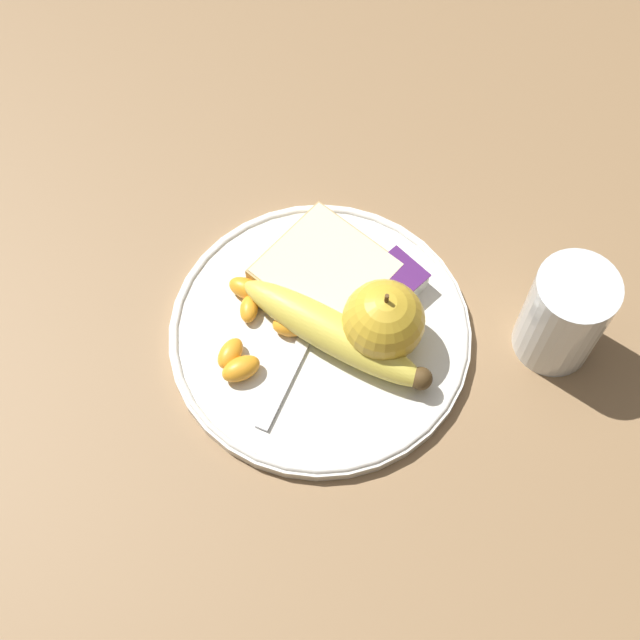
# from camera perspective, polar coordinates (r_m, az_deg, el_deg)

# --- Properties ---
(ground_plane) EXTENTS (3.00, 3.00, 0.00)m
(ground_plane) POSITION_cam_1_polar(r_m,az_deg,el_deg) (0.80, 0.00, -1.04)
(ground_plane) COLOR olive
(plate) EXTENTS (0.27, 0.27, 0.01)m
(plate) POSITION_cam_1_polar(r_m,az_deg,el_deg) (0.79, 0.00, -0.79)
(plate) COLOR silver
(plate) RESTS_ON ground_plane
(juice_glass) EXTENTS (0.07, 0.07, 0.10)m
(juice_glass) POSITION_cam_1_polar(r_m,az_deg,el_deg) (0.78, 15.32, 0.19)
(juice_glass) COLOR silver
(juice_glass) RESTS_ON ground_plane
(apple) EXTENTS (0.07, 0.07, 0.08)m
(apple) POSITION_cam_1_polar(r_m,az_deg,el_deg) (0.76, 4.09, -0.05)
(apple) COLOR gold
(apple) RESTS_ON plate
(banana) EXTENTS (0.19, 0.08, 0.04)m
(banana) POSITION_cam_1_polar(r_m,az_deg,el_deg) (0.77, 1.10, -0.78)
(banana) COLOR #E0CC4C
(banana) RESTS_ON plate
(bread_slice) EXTENTS (0.11, 0.11, 0.02)m
(bread_slice) POSITION_cam_1_polar(r_m,az_deg,el_deg) (0.80, 0.39, 3.02)
(bread_slice) COLOR tan
(bread_slice) RESTS_ON plate
(fork) EXTENTS (0.08, 0.16, 0.00)m
(fork) POSITION_cam_1_polar(r_m,az_deg,el_deg) (0.79, -0.84, -0.94)
(fork) COLOR silver
(fork) RESTS_ON plate
(jam_packet) EXTENTS (0.04, 0.04, 0.02)m
(jam_packet) POSITION_cam_1_polar(r_m,az_deg,el_deg) (0.81, 5.09, 2.72)
(jam_packet) COLOR white
(jam_packet) RESTS_ON plate
(orange_segment_0) EXTENTS (0.03, 0.03, 0.02)m
(orange_segment_0) POSITION_cam_1_polar(r_m,az_deg,el_deg) (0.77, -5.76, -2.14)
(orange_segment_0) COLOR orange
(orange_segment_0) RESTS_ON plate
(orange_segment_1) EXTENTS (0.03, 0.04, 0.02)m
(orange_segment_1) POSITION_cam_1_polar(r_m,az_deg,el_deg) (0.77, -5.08, -3.12)
(orange_segment_1) COLOR orange
(orange_segment_1) RESTS_ON plate
(orange_segment_2) EXTENTS (0.03, 0.03, 0.02)m
(orange_segment_2) POSITION_cam_1_polar(r_m,az_deg,el_deg) (0.79, -4.57, 0.72)
(orange_segment_2) COLOR orange
(orange_segment_2) RESTS_ON plate
(orange_segment_3) EXTENTS (0.03, 0.03, 0.02)m
(orange_segment_3) POSITION_cam_1_polar(r_m,az_deg,el_deg) (0.80, -3.09, 1.43)
(orange_segment_3) COLOR orange
(orange_segment_3) RESTS_ON plate
(orange_segment_4) EXTENTS (0.04, 0.03, 0.02)m
(orange_segment_4) POSITION_cam_1_polar(r_m,az_deg,el_deg) (0.80, -4.82, 2.04)
(orange_segment_4) COLOR orange
(orange_segment_4) RESTS_ON plate
(orange_segment_5) EXTENTS (0.04, 0.03, 0.02)m
(orange_segment_5) POSITION_cam_1_polar(r_m,az_deg,el_deg) (0.78, -1.94, -0.40)
(orange_segment_5) COLOR orange
(orange_segment_5) RESTS_ON plate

